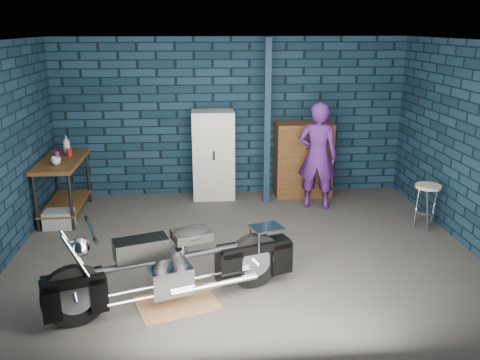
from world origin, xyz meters
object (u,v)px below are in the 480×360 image
at_px(person, 317,156).
at_px(shop_stool, 426,207).
at_px(workbench, 64,188).
at_px(tool_chest, 303,160).
at_px(storage_bin, 59,219).
at_px(locker, 213,155).
at_px(motorcycle, 175,260).

bearing_deg(person, shop_stool, 160.63).
height_order(workbench, tool_chest, tool_chest).
distance_m(tool_chest, shop_stool, 2.27).
relative_size(storage_bin, locker, 0.28).
bearing_deg(tool_chest, person, -81.93).
bearing_deg(motorcycle, shop_stool, 8.22).
bearing_deg(storage_bin, motorcycle, -51.83).
distance_m(motorcycle, storage_bin, 2.96).
bearing_deg(shop_stool, workbench, 169.67).
relative_size(workbench, motorcycle, 0.61).
height_order(storage_bin, tool_chest, tool_chest).
relative_size(motorcycle, tool_chest, 1.80).
distance_m(motorcycle, locker, 3.55).
height_order(motorcycle, storage_bin, motorcycle).
height_order(motorcycle, tool_chest, tool_chest).
bearing_deg(tool_chest, motorcycle, -120.68).
distance_m(workbench, tool_chest, 3.98).
bearing_deg(workbench, locker, 16.52).
bearing_deg(person, storage_bin, 25.09).
bearing_deg(shop_stool, storage_bin, 174.86).
distance_m(locker, tool_chest, 1.56).
relative_size(locker, tool_chest, 1.18).
distance_m(workbench, storage_bin, 0.60).
bearing_deg(motorcycle, tool_chest, 40.49).
xyz_separation_m(workbench, tool_chest, (3.91, 0.70, 0.19)).
bearing_deg(storage_bin, workbench, 92.29).
height_order(locker, tool_chest, locker).
xyz_separation_m(person, tool_chest, (-0.09, 0.65, -0.23)).
xyz_separation_m(workbench, person, (4.00, 0.05, 0.41)).
bearing_deg(storage_bin, person, 7.90).
bearing_deg(storage_bin, shop_stool, -5.14).
xyz_separation_m(person, storage_bin, (-3.98, -0.55, -0.74)).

